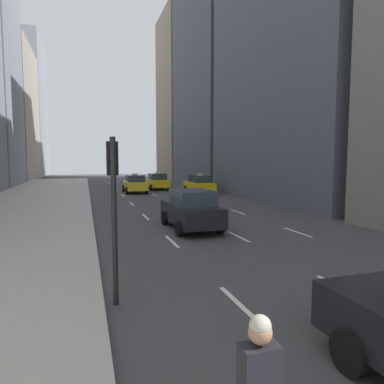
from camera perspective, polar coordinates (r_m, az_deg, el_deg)
sidewalk_left at (r=25.98m, az=-25.40°, el=-1.92°), size 8.00×66.00×0.15m
lane_markings at (r=22.55m, az=-1.99°, el=-2.61°), size 5.72×56.00×0.01m
building_row_right at (r=35.00m, az=10.58°, el=24.21°), size 6.00×63.45×32.83m
taxi_lead at (r=33.22m, az=-9.51°, el=1.39°), size 2.02×4.40×1.87m
taxi_second at (r=36.68m, az=-5.83°, el=1.80°), size 2.02×4.40×1.87m
taxi_third at (r=31.84m, az=1.21°, el=1.29°), size 2.02×4.40×1.87m
sedan_silver_behind at (r=15.45m, az=-0.19°, el=-2.89°), size 2.02×4.44×1.79m
traffic_light_pole at (r=7.46m, az=-12.98°, el=-0.23°), size 0.24×0.42×3.60m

